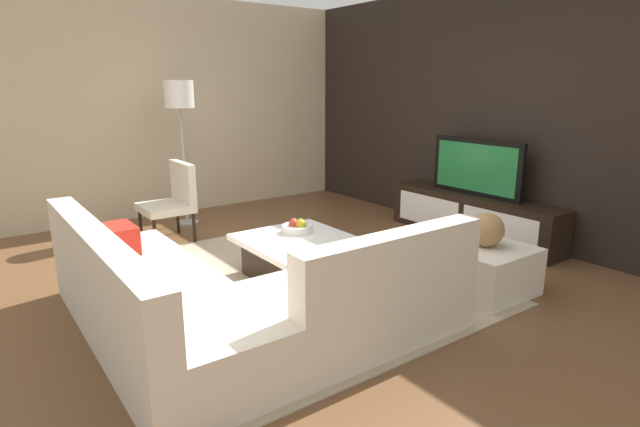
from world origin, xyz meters
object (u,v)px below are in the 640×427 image
object	(u,v)px
television	(476,167)
sectional_couch	(229,299)
fruit_bowl	(298,227)
ottoman	(484,269)
floor_lamp	(180,102)
decorative_ball	(487,230)
coffee_table	(300,258)
media_console	(473,216)
accent_chair_near	(173,197)

from	to	relation	value
television	sectional_couch	size ratio (longest dim) A/B	0.47
fruit_bowl	television	bearing A→B (deg)	82.81
sectional_couch	ottoman	bearing A→B (deg)	75.76
ottoman	television	bearing A→B (deg)	131.09
floor_lamp	decorative_ball	bearing A→B (deg)	18.63
sectional_couch	coffee_table	xyz separation A→B (m)	(-0.61, 0.99, -0.08)
media_console	sectional_couch	world-z (taller)	sectional_couch
coffee_table	fruit_bowl	bearing A→B (deg)	150.91
media_console	ottoman	bearing A→B (deg)	-48.90
media_console	television	xyz separation A→B (m)	(0.00, 0.00, 0.56)
media_console	television	world-z (taller)	television
sectional_couch	coffee_table	distance (m)	1.17
television	floor_lamp	distance (m)	3.53
ottoman	accent_chair_near	bearing A→B (deg)	-152.33
floor_lamp	decorative_ball	size ratio (longest dim) A/B	6.17
sectional_couch	floor_lamp	size ratio (longest dim) A/B	1.39
floor_lamp	television	bearing A→B (deg)	43.76
fruit_bowl	decorative_ball	xyz separation A→B (m)	(1.32, 1.00, 0.11)
television	accent_chair_near	distance (m)	3.38
television	sectional_couch	bearing A→B (deg)	-81.12
coffee_table	fruit_bowl	distance (m)	0.31
television	ottoman	xyz separation A→B (m)	(1.04, -1.20, -0.61)
media_console	accent_chair_near	distance (m)	3.37
ottoman	sectional_couch	bearing A→B (deg)	-104.24
accent_chair_near	decorative_ball	bearing A→B (deg)	38.37
coffee_table	floor_lamp	size ratio (longest dim) A/B	0.58
media_console	accent_chair_near	size ratio (longest dim) A/B	2.43
media_console	decorative_ball	world-z (taller)	decorative_ball
sectional_couch	decorative_ball	size ratio (longest dim) A/B	8.58
fruit_bowl	decorative_ball	bearing A→B (deg)	37.12
accent_chair_near	ottoman	size ratio (longest dim) A/B	1.24
ottoman	fruit_bowl	world-z (taller)	fruit_bowl
coffee_table	sectional_couch	bearing A→B (deg)	-58.27
accent_chair_near	television	bearing A→B (deg)	65.72
floor_lamp	fruit_bowl	size ratio (longest dim) A/B	6.26
accent_chair_near	decorative_ball	distance (m)	3.36
media_console	coffee_table	xyz separation A→B (m)	(-0.10, -2.30, -0.05)
accent_chair_near	fruit_bowl	distance (m)	1.74
media_console	floor_lamp	distance (m)	3.68
television	fruit_bowl	size ratio (longest dim) A/B	4.12
floor_lamp	fruit_bowl	world-z (taller)	floor_lamp
ottoman	fruit_bowl	bearing A→B (deg)	-142.88
television	decorative_ball	world-z (taller)	television
sectional_couch	television	bearing A→B (deg)	98.88
coffee_table	ottoman	size ratio (longest dim) A/B	1.46
ottoman	fruit_bowl	size ratio (longest dim) A/B	2.50
sectional_couch	ottoman	world-z (taller)	sectional_couch
ottoman	decorative_ball	size ratio (longest dim) A/B	2.47
television	decorative_ball	distance (m)	1.61
television	fruit_bowl	distance (m)	2.25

